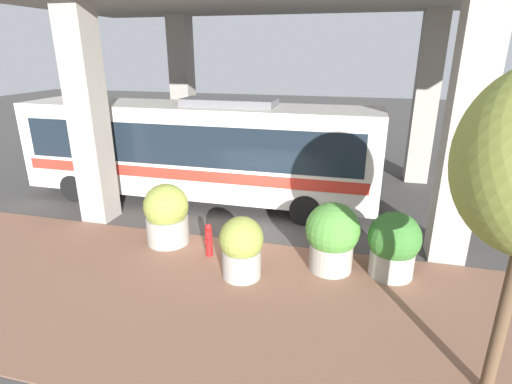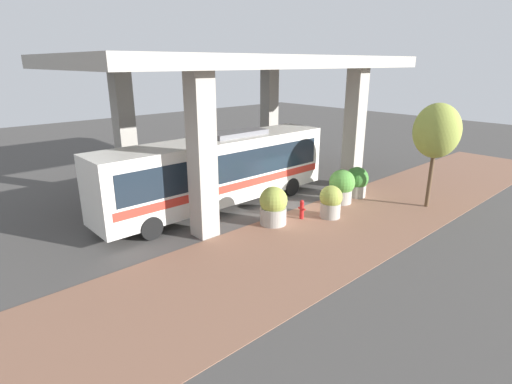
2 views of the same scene
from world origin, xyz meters
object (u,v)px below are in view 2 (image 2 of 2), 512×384
planter_extra (356,182)px  street_tree_near (437,131)px  fire_hydrant (302,209)px  planter_middle (273,206)px  planter_front (331,201)px  bus (219,169)px  planter_back (342,186)px

planter_extra → street_tree_near: size_ratio=0.32×
fire_hydrant → planter_middle: bearing=72.1°
planter_front → planter_extra: (0.98, -3.56, 0.04)m
bus → street_tree_near: street_tree_near is taller
planter_front → planter_back: (0.90, -2.09, 0.12)m
planter_back → planter_front: bearing=113.2°
street_tree_near → planter_middle: bearing=63.8°
fire_hydrant → planter_front: 1.43m
planter_front → street_tree_near: size_ratio=0.30×
bus → fire_hydrant: bearing=-154.1°
fire_hydrant → planter_front: planter_front is taller
planter_front → planter_middle: planter_middle is taller
fire_hydrant → planter_extra: planter_extra is taller
planter_back → planter_middle: bearing=85.8°
planter_extra → street_tree_near: bearing=-159.0°
bus → planter_front: 5.70m
planter_front → street_tree_near: (-2.42, -4.86, 3.08)m
fire_hydrant → planter_middle: (0.46, 1.43, 0.40)m
bus → planter_middle: 3.64m
street_tree_near → fire_hydrant: bearing=62.0°
planter_middle → planter_back: 4.68m
planter_front → planter_back: size_ratio=0.88×
planter_front → planter_extra: planter_extra is taller
planter_middle → planter_back: planter_back is taller
bus → street_tree_near: size_ratio=2.42×
planter_back → street_tree_near: (-3.31, -2.78, 2.96)m
bus → planter_front: bus is taller
planter_back → planter_extra: (0.09, -1.47, -0.08)m
street_tree_near → planter_back: bearing=40.0°
planter_middle → street_tree_near: bearing=-116.2°
planter_front → planter_middle: bearing=64.3°
planter_middle → planter_front: bearing=-115.7°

